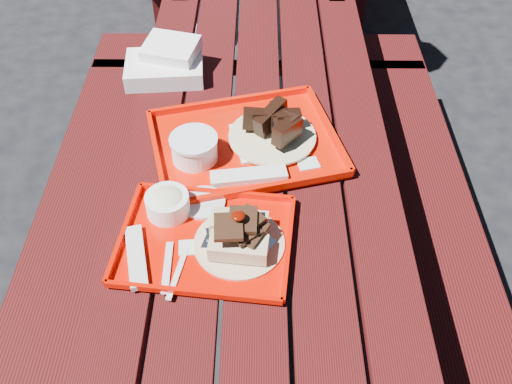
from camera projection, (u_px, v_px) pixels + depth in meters
ground at (256, 319)px, 2.06m from camera, size 60.00×60.00×0.00m
picnic_table_near at (256, 217)px, 1.66m from camera, size 1.41×2.40×0.75m
near_tray at (206, 229)px, 1.34m from camera, size 0.43×0.35×0.13m
far_tray at (243, 143)px, 1.56m from camera, size 0.58×0.50×0.08m
white_cloth at (166, 63)px, 1.80m from camera, size 0.25×0.21×0.10m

